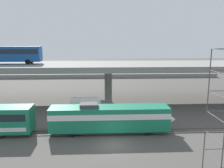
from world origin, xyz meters
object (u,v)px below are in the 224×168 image
(parked_car_0, at_px, (80,70))
(parked_car_3, at_px, (147,70))
(transit_bus_on_overpass, at_px, (10,53))
(parked_car_1, at_px, (120,69))
(service_truck_west, at_px, (91,107))
(train_locomotive, at_px, (115,117))
(parked_car_2, at_px, (39,70))

(parked_car_0, xyz_separation_m, parked_car_3, (23.81, 0.37, -0.00))
(transit_bus_on_overpass, relative_size, parked_car_1, 2.59)
(service_truck_west, relative_size, parked_car_3, 1.65)
(parked_car_0, xyz_separation_m, parked_car_1, (14.09, 1.93, 0.00))
(train_locomotive, height_order, parked_car_3, train_locomotive)
(parked_car_2, xyz_separation_m, parked_car_3, (38.02, -0.31, 0.00))
(transit_bus_on_overpass, xyz_separation_m, parked_car_1, (24.50, 36.59, -7.85))
(parked_car_0, distance_m, parked_car_1, 14.22)
(parked_car_2, bearing_deg, parked_car_3, 179.53)
(service_truck_west, height_order, parked_car_3, service_truck_west)
(transit_bus_on_overpass, bearing_deg, service_truck_west, 150.21)
(train_locomotive, height_order, transit_bus_on_overpass, transit_bus_on_overpass)
(parked_car_0, bearing_deg, train_locomotive, 100.30)
(parked_car_0, height_order, parked_car_2, same)
(service_truck_west, relative_size, parked_car_0, 1.59)
(train_locomotive, distance_m, parked_car_2, 56.78)
(parked_car_1, height_order, parked_car_3, same)
(train_locomotive, bearing_deg, transit_bus_on_overpass, 140.27)
(transit_bus_on_overpass, relative_size, service_truck_west, 1.76)
(parked_car_1, bearing_deg, train_locomotive, -95.20)
(transit_bus_on_overpass, bearing_deg, parked_car_1, -123.81)
(train_locomotive, xyz_separation_m, parked_car_3, (14.54, 51.39, -0.08))
(transit_bus_on_overpass, xyz_separation_m, parked_car_0, (10.41, 34.66, -7.85))
(parked_car_1, bearing_deg, parked_car_3, -9.12)
(service_truck_west, distance_m, parked_car_0, 44.19)
(parked_car_0, distance_m, parked_car_2, 14.23)
(transit_bus_on_overpass, xyz_separation_m, parked_car_3, (34.22, 35.03, -7.85))
(service_truck_west, xyz_separation_m, parked_car_2, (-19.81, 44.52, 0.47))
(parked_car_2, bearing_deg, service_truck_west, 113.99)
(service_truck_west, xyz_separation_m, parked_car_1, (8.49, 45.77, 0.48))
(transit_bus_on_overpass, height_order, parked_car_0, transit_bus_on_overpass)
(service_truck_west, relative_size, parked_car_2, 1.62)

